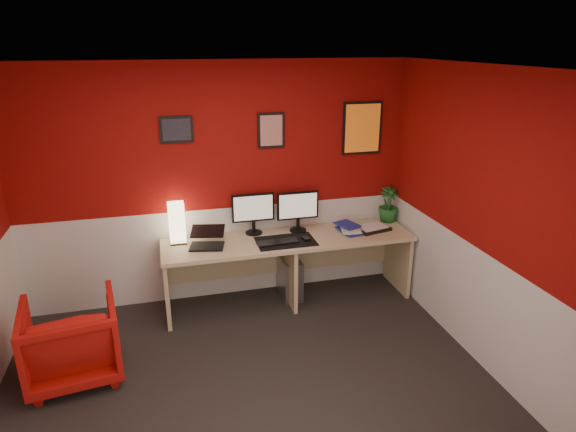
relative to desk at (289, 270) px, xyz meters
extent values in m
cube|color=black|center=(-0.66, -1.41, -0.36)|extent=(4.00, 3.50, 0.01)
cube|color=white|center=(-0.66, -1.41, 2.13)|extent=(4.00, 3.50, 0.01)
cube|color=maroon|center=(-0.66, 0.34, 0.89)|extent=(4.00, 0.01, 2.50)
cube|color=maroon|center=(-0.66, -3.16, 0.89)|extent=(4.00, 0.01, 2.50)
cube|color=maroon|center=(1.34, -1.41, 0.89)|extent=(0.01, 3.50, 2.50)
cube|color=silver|center=(-0.66, 0.34, 0.14)|extent=(4.00, 0.01, 1.00)
cube|color=silver|center=(1.33, -1.41, 0.14)|extent=(0.01, 3.50, 1.00)
cube|color=tan|center=(0.00, 0.00, 0.00)|extent=(2.60, 0.65, 0.73)
cube|color=#FFE5B2|center=(-1.12, 0.18, 0.56)|extent=(0.16, 0.16, 0.40)
cube|color=black|center=(-0.85, -0.02, 0.47)|extent=(0.37, 0.30, 0.22)
cube|color=black|center=(-0.32, 0.23, 0.66)|extent=(0.45, 0.06, 0.58)
cube|color=black|center=(0.15, 0.18, 0.66)|extent=(0.45, 0.06, 0.58)
cube|color=black|center=(-0.05, -0.08, 0.37)|extent=(0.60, 0.38, 0.01)
cube|color=black|center=(-0.15, -0.11, 0.38)|extent=(0.43, 0.17, 0.02)
cube|color=black|center=(0.15, -0.11, 0.39)|extent=(0.07, 0.11, 0.03)
imported|color=navy|center=(0.58, -0.02, 0.38)|extent=(0.27, 0.33, 0.03)
imported|color=silver|center=(0.58, 0.01, 0.40)|extent=(0.26, 0.31, 0.02)
imported|color=navy|center=(0.58, 0.02, 0.43)|extent=(0.27, 0.30, 0.02)
cube|color=black|center=(0.94, 0.01, 0.38)|extent=(0.40, 0.32, 0.03)
imported|color=#19591E|center=(1.21, 0.21, 0.56)|extent=(0.23, 0.23, 0.40)
cube|color=#99999E|center=(0.04, 0.13, -0.14)|extent=(0.20, 0.45, 0.45)
imported|color=red|center=(-2.05, -0.76, -0.02)|extent=(0.82, 0.84, 0.68)
cube|color=black|center=(-1.04, 0.33, 1.49)|extent=(0.32, 0.02, 0.26)
cube|color=red|center=(-0.10, 0.33, 1.44)|extent=(0.28, 0.02, 0.36)
cube|color=orange|center=(0.90, 0.33, 1.42)|extent=(0.44, 0.02, 0.56)
camera|label=1|loc=(-1.21, -4.58, 2.32)|focal=30.76mm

